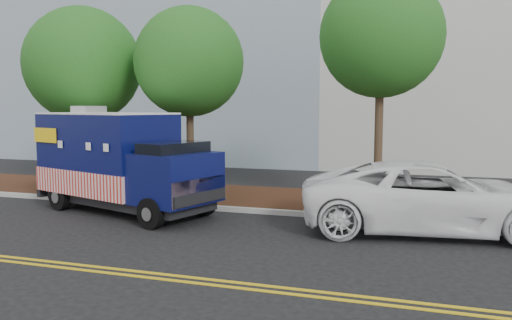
% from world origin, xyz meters
% --- Properties ---
extents(ground, '(120.00, 120.00, 0.00)m').
position_xyz_m(ground, '(0.00, 0.00, 0.00)').
color(ground, black).
rests_on(ground, ground).
extents(curb, '(120.00, 0.18, 0.15)m').
position_xyz_m(curb, '(0.00, 1.40, 0.07)').
color(curb, '#9E9E99').
rests_on(curb, ground).
extents(mulch_strip, '(120.00, 4.00, 0.15)m').
position_xyz_m(mulch_strip, '(0.00, 3.50, 0.07)').
color(mulch_strip, black).
rests_on(mulch_strip, ground).
extents(centerline_near, '(120.00, 0.10, 0.01)m').
position_xyz_m(centerline_near, '(0.00, -4.45, 0.01)').
color(centerline_near, gold).
rests_on(centerline_near, ground).
extents(centerline_far, '(120.00, 0.10, 0.01)m').
position_xyz_m(centerline_far, '(0.00, -4.70, 0.01)').
color(centerline_far, gold).
rests_on(centerline_far, ground).
extents(tree_a, '(4.33, 4.33, 6.95)m').
position_xyz_m(tree_a, '(-5.47, 3.52, 4.78)').
color(tree_a, '#38281C').
rests_on(tree_a, ground).
extents(tree_b, '(3.82, 3.82, 6.67)m').
position_xyz_m(tree_b, '(-1.02, 3.40, 4.75)').
color(tree_b, '#38281C').
rests_on(tree_b, ground).
extents(tree_c, '(3.81, 3.81, 7.28)m').
position_xyz_m(tree_c, '(5.48, 3.42, 5.36)').
color(tree_c, '#38281C').
rests_on(tree_c, ground).
extents(sign_post, '(0.06, 0.06, 2.40)m').
position_xyz_m(sign_post, '(-2.10, 1.55, 1.20)').
color(sign_post, '#473828').
rests_on(sign_post, ground).
extents(food_truck, '(6.50, 4.03, 3.23)m').
position_xyz_m(food_truck, '(-2.03, 0.45, 1.46)').
color(food_truck, black).
rests_on(food_truck, ground).
extents(white_car, '(6.85, 3.85, 1.81)m').
position_xyz_m(white_car, '(6.99, 0.62, 0.90)').
color(white_car, white).
rests_on(white_car, ground).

